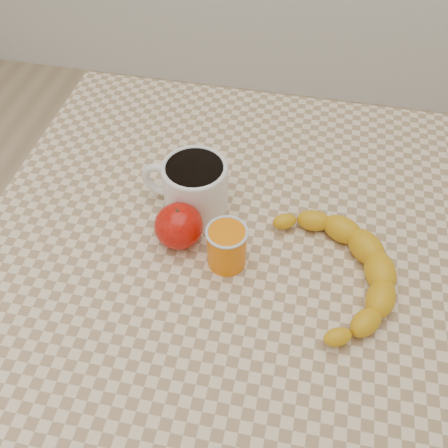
% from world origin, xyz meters
% --- Properties ---
extents(ground, '(3.00, 3.00, 0.00)m').
position_xyz_m(ground, '(0.00, 0.00, 0.00)').
color(ground, tan).
rests_on(ground, ground).
extents(table, '(0.80, 0.80, 0.75)m').
position_xyz_m(table, '(0.00, 0.00, 0.66)').
color(table, beige).
rests_on(table, ground).
extents(coffee_mug, '(0.15, 0.12, 0.09)m').
position_xyz_m(coffee_mug, '(-0.06, 0.05, 0.80)').
color(coffee_mug, white).
rests_on(coffee_mug, table).
extents(orange_juice_glass, '(0.06, 0.06, 0.07)m').
position_xyz_m(orange_juice_glass, '(0.02, -0.06, 0.79)').
color(orange_juice_glass, orange).
rests_on(orange_juice_glass, table).
extents(apple, '(0.10, 0.10, 0.07)m').
position_xyz_m(apple, '(-0.07, -0.03, 0.79)').
color(apple, '#9C0705').
rests_on(apple, table).
extents(banana, '(0.36, 0.40, 0.05)m').
position_xyz_m(banana, '(0.19, -0.06, 0.77)').
color(banana, gold).
rests_on(banana, table).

